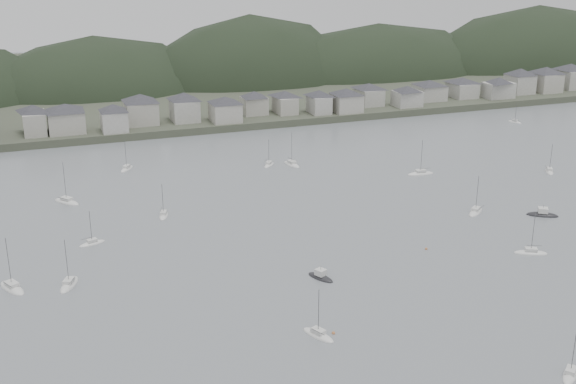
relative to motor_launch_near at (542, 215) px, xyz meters
name	(u,v)px	position (x,y,z in m)	size (l,w,h in m)	color
ground	(421,339)	(-66.42, -47.28, -0.28)	(900.00, 900.00, 0.00)	slate
far_shore_land	(152,80)	(-66.42, 247.72, 1.22)	(900.00, 250.00, 3.00)	#383D2D
forested_ridge	(171,111)	(-61.59, 222.12, -11.57)	(851.55, 103.94, 102.57)	black
waterfront_town	(311,98)	(-15.84, 136.06, 8.38)	(451.48, 28.46, 12.92)	#A19E93
moored_fleet	(327,223)	(-59.52, 15.24, -0.11)	(248.25, 171.20, 13.31)	silver
motor_launch_near	(542,215)	(0.00, 0.00, 0.00)	(9.06, 7.44, 4.08)	black
motor_launch_far	(321,277)	(-74.38, -15.61, 0.01)	(5.46, 7.66, 3.74)	black
mooring_buoys	(401,280)	(-57.68, -23.32, -0.13)	(187.82, 65.79, 0.70)	#B76E3D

